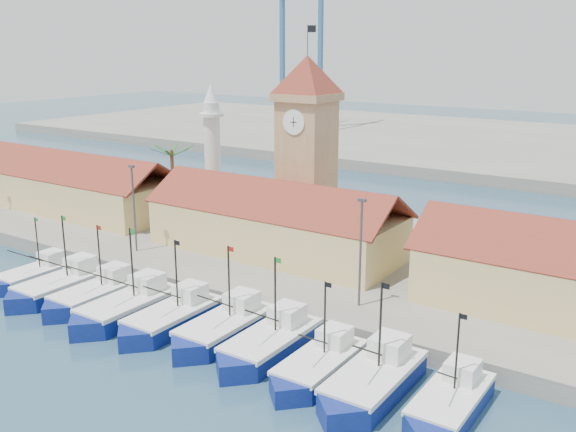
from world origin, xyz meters
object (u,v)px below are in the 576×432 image
Objects in this scene: boat_0 at (33,276)px; clock_tower at (307,144)px; minaret at (212,150)px; boat_5 at (222,330)px.

boat_0 is 0.39× the size of clock_tower.
clock_tower reaches higher than minaret.
minaret is (-21.69, 24.72, 8.92)m from boat_5.
boat_0 is at bearing -178.18° from boat_5.
boat_5 is 0.45× the size of clock_tower.
boat_5 is 26.17m from clock_tower.
boat_5 is (22.90, 0.73, 0.11)m from boat_0.
clock_tower is (16.21, 23.44, 11.26)m from boat_0.
boat_0 is 22.91m from boat_5.
boat_0 is at bearing -92.72° from minaret.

